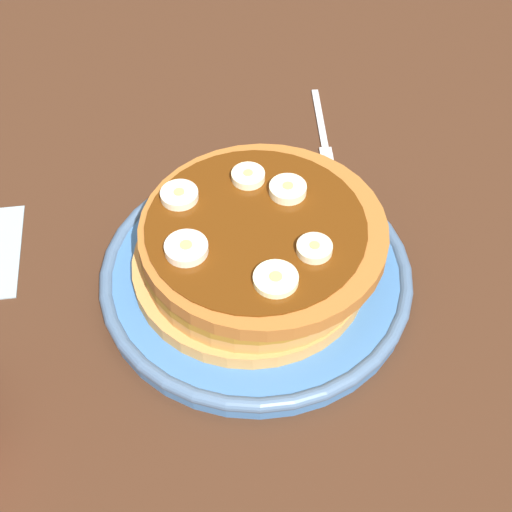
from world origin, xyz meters
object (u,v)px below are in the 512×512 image
(banana_slice_0, at_px, (186,249))
(banana_slice_2, at_px, (179,196))
(banana_slice_3, at_px, (314,249))
(pancake_stack, at_px, (256,250))
(fork, at_px, (323,133))
(banana_slice_1, at_px, (288,190))
(banana_slice_4, at_px, (276,280))
(plate, at_px, (256,275))
(banana_slice_5, at_px, (248,177))

(banana_slice_0, bearing_deg, banana_slice_2, 18.99)
(banana_slice_3, bearing_deg, pancake_stack, 69.55)
(pancake_stack, xyz_separation_m, fork, (0.21, -0.03, -0.04))
(banana_slice_1, height_order, banana_slice_4, banana_slice_1)
(banana_slice_2, bearing_deg, banana_slice_4, -128.49)
(plate, bearing_deg, pancake_stack, -170.43)
(banana_slice_0, height_order, banana_slice_2, same)
(pancake_stack, bearing_deg, banana_slice_4, -155.30)
(banana_slice_4, bearing_deg, banana_slice_3, -35.83)
(banana_slice_2, bearing_deg, banana_slice_1, -76.13)
(banana_slice_4, bearing_deg, banana_slice_2, 51.51)
(banana_slice_0, bearing_deg, fork, -18.85)
(banana_slice_2, bearing_deg, banana_slice_5, -58.49)
(pancake_stack, relative_size, banana_slice_2, 6.73)
(plate, distance_m, banana_slice_5, 0.09)
(pancake_stack, bearing_deg, fork, -9.44)
(plate, bearing_deg, banana_slice_2, 74.17)
(plate, height_order, banana_slice_3, banana_slice_3)
(banana_slice_5, bearing_deg, banana_slice_1, -106.25)
(fork, bearing_deg, banana_slice_2, 151.38)
(plate, bearing_deg, banana_slice_1, -25.82)
(banana_slice_5, bearing_deg, plate, -162.95)
(banana_slice_2, height_order, banana_slice_5, same)
(banana_slice_0, distance_m, banana_slice_4, 0.07)
(banana_slice_2, distance_m, banana_slice_5, 0.06)
(banana_slice_3, bearing_deg, banana_slice_0, 99.93)
(banana_slice_0, bearing_deg, banana_slice_5, -20.46)
(pancake_stack, xyz_separation_m, banana_slice_4, (-0.05, -0.02, 0.03))
(plate, distance_m, banana_slice_2, 0.10)
(banana_slice_0, xyz_separation_m, fork, (0.24, -0.08, -0.08))
(banana_slice_1, xyz_separation_m, banana_slice_5, (0.01, 0.04, -0.00))
(banana_slice_1, bearing_deg, banana_slice_3, -153.81)
(banana_slice_4, xyz_separation_m, banana_slice_5, (0.10, 0.04, 0.00))
(plate, relative_size, fork, 2.08)
(pancake_stack, bearing_deg, banana_slice_1, -24.90)
(banana_slice_5, bearing_deg, banana_slice_3, -137.37)
(banana_slice_2, height_order, fork, banana_slice_2)
(banana_slice_2, distance_m, fork, 0.23)
(banana_slice_1, distance_m, banana_slice_4, 0.09)
(banana_slice_1, xyz_separation_m, banana_slice_3, (-0.06, -0.03, -0.00))
(pancake_stack, height_order, banana_slice_3, banana_slice_3)
(pancake_stack, distance_m, banana_slice_3, 0.06)
(plate, height_order, fork, plate)
(banana_slice_0, xyz_separation_m, banana_slice_4, (-0.02, -0.07, -0.00))
(banana_slice_0, xyz_separation_m, banana_slice_1, (0.08, -0.07, 0.00))
(plate, distance_m, banana_slice_0, 0.09)
(banana_slice_1, bearing_deg, pancake_stack, 155.10)
(plate, relative_size, banana_slice_1, 8.64)
(pancake_stack, height_order, banana_slice_1, banana_slice_1)
(plate, relative_size, banana_slice_4, 7.82)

